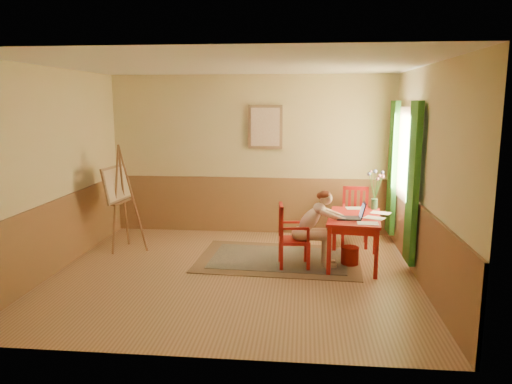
# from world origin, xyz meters

# --- Properties ---
(room) EXTENTS (5.04, 4.54, 2.84)m
(room) POSITION_xyz_m (0.00, 0.00, 1.40)
(room) COLOR tan
(room) RESTS_ON ground
(wainscot) EXTENTS (5.00, 4.50, 1.00)m
(wainscot) POSITION_xyz_m (0.00, 0.80, 0.50)
(wainscot) COLOR #946842
(wainscot) RESTS_ON room
(window) EXTENTS (0.12, 2.01, 2.20)m
(window) POSITION_xyz_m (2.42, 1.10, 1.35)
(window) COLOR white
(window) RESTS_ON room
(wall_portrait) EXTENTS (0.60, 0.05, 0.76)m
(wall_portrait) POSITION_xyz_m (0.25, 2.20, 1.90)
(wall_portrait) COLOR #8D6B4B
(wall_portrait) RESTS_ON room
(rug) EXTENTS (2.48, 1.72, 0.02)m
(rug) POSITION_xyz_m (0.58, 0.69, 0.01)
(rug) COLOR #8C7251
(rug) RESTS_ON room
(table) EXTENTS (0.87, 1.28, 0.72)m
(table) POSITION_xyz_m (1.67, 0.58, 0.63)
(table) COLOR red
(table) RESTS_ON room
(chair_left) EXTENTS (0.46, 0.44, 0.92)m
(chair_left) POSITION_xyz_m (0.77, 0.37, 0.46)
(chair_left) COLOR red
(chair_left) RESTS_ON room
(chair_back) EXTENTS (0.46, 0.47, 0.95)m
(chair_back) POSITION_xyz_m (1.78, 1.60, 0.48)
(chair_back) COLOR red
(chair_back) RESTS_ON room
(figure) EXTENTS (0.84, 0.39, 1.11)m
(figure) POSITION_xyz_m (1.10, 0.41, 0.61)
(figure) COLOR beige
(figure) RESTS_ON room
(laptop) EXTENTS (0.40, 0.25, 0.24)m
(laptop) POSITION_xyz_m (1.63, 0.40, 0.77)
(laptop) COLOR #1E2338
(laptop) RESTS_ON table
(papers) EXTENTS (0.66, 1.17, 0.00)m
(papers) POSITION_xyz_m (1.89, 0.63, 0.72)
(papers) COLOR white
(papers) RESTS_ON table
(vase) EXTENTS (0.29, 0.29, 0.61)m
(vase) POSITION_xyz_m (2.02, 1.08, 1.00)
(vase) COLOR #3F724C
(vase) RESTS_ON table
(wastebasket) EXTENTS (0.28, 0.28, 0.27)m
(wastebasket) POSITION_xyz_m (1.62, 0.54, 0.13)
(wastebasket) COLOR #A71C14
(wastebasket) RESTS_ON room
(easel) EXTENTS (0.60, 0.75, 1.69)m
(easel) POSITION_xyz_m (-1.96, 0.96, 1.00)
(easel) COLOR brown
(easel) RESTS_ON room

